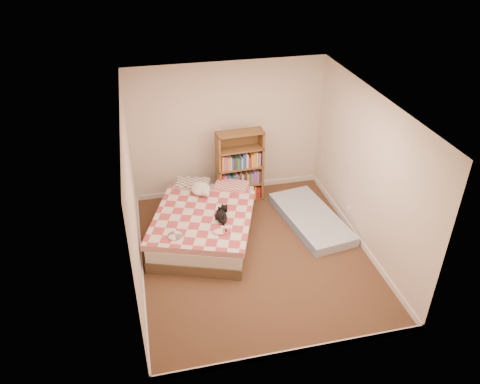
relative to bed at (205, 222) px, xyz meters
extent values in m
cube|color=#4D2E21|center=(0.67, -0.68, -0.25)|extent=(3.50, 4.00, 0.01)
cube|color=white|center=(0.67, -0.68, 2.25)|extent=(3.50, 4.00, 0.01)
cube|color=beige|center=(0.67, 1.32, 1.00)|extent=(3.50, 0.01, 2.50)
cube|color=beige|center=(0.67, -2.68, 1.00)|extent=(3.50, 0.01, 2.50)
cube|color=beige|center=(-1.08, -0.68, 1.00)|extent=(0.01, 4.00, 2.50)
cube|color=beige|center=(2.42, -0.68, 1.00)|extent=(0.01, 4.00, 2.50)
cube|color=white|center=(0.67, 1.31, -0.20)|extent=(3.50, 0.02, 0.10)
cube|color=white|center=(0.67, -2.67, -0.20)|extent=(3.50, 0.02, 0.10)
cube|color=white|center=(-1.07, -0.68, -0.20)|extent=(0.02, 4.00, 0.10)
cube|color=white|center=(2.41, -0.68, -0.20)|extent=(0.02, 4.00, 0.10)
cube|color=white|center=(2.41, -0.28, 0.05)|extent=(0.03, 0.09, 0.13)
cube|color=brown|center=(0.00, -0.03, -0.16)|extent=(2.06, 2.44, 0.19)
cube|color=silver|center=(0.00, -0.03, 0.04)|extent=(2.01, 2.39, 0.21)
cube|color=#B9444B|center=(0.00, -0.03, 0.19)|extent=(2.00, 2.11, 0.10)
cube|color=#6C655B|center=(-0.34, 0.74, 0.22)|extent=(0.66, 0.53, 0.16)
cube|color=#B9444B|center=(0.34, 0.74, 0.22)|extent=(0.66, 0.53, 0.16)
cube|color=brown|center=(0.41, 0.91, 0.44)|extent=(0.06, 0.28, 1.38)
cube|color=brown|center=(1.20, 0.91, 0.44)|extent=(0.06, 0.28, 1.38)
cube|color=brown|center=(0.81, 1.03, 0.44)|extent=(0.83, 0.07, 1.38)
cube|color=brown|center=(0.81, 0.91, -0.23)|extent=(0.84, 0.32, 0.03)
cube|color=brown|center=(0.81, 0.91, 0.45)|extent=(0.84, 0.32, 0.03)
cube|color=brown|center=(0.81, 0.91, 1.11)|extent=(0.84, 0.32, 0.03)
cube|color=#7494C2|center=(1.84, -0.07, -0.17)|extent=(1.06, 1.87, 0.16)
ellipsoid|color=black|center=(0.22, -0.34, 0.31)|extent=(0.30, 0.42, 0.12)
sphere|color=black|center=(0.22, -0.14, 0.32)|extent=(0.15, 0.15, 0.12)
cone|color=black|center=(0.19, -0.10, 0.37)|extent=(0.05, 0.05, 0.04)
cone|color=black|center=(0.26, -0.10, 0.37)|extent=(0.05, 0.05, 0.04)
cylinder|color=black|center=(0.32, -0.59, 0.27)|extent=(0.11, 0.21, 0.04)
ellipsoid|color=white|center=(0.03, 0.51, 0.33)|extent=(0.45, 0.47, 0.18)
sphere|color=white|center=(0.13, 0.39, 0.35)|extent=(0.19, 0.19, 0.14)
sphere|color=white|center=(0.18, 0.35, 0.34)|extent=(0.08, 0.08, 0.06)
sphere|color=white|center=(-0.12, 0.58, 0.31)|extent=(0.11, 0.11, 0.08)
camera|label=1|loc=(-0.82, -6.26, 4.48)|focal=35.00mm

